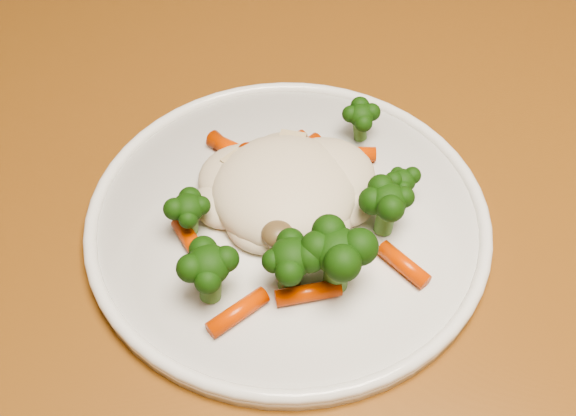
% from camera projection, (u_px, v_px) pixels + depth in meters
% --- Properties ---
extents(dining_table, '(1.25, 0.97, 0.75)m').
position_uv_depth(dining_table, '(171.00, 288.00, 0.64)').
color(dining_table, brown).
rests_on(dining_table, ground).
extents(plate, '(0.30, 0.30, 0.01)m').
position_uv_depth(plate, '(288.00, 220.00, 0.54)').
color(plate, white).
rests_on(plate, dining_table).
extents(meal, '(0.19, 0.19, 0.05)m').
position_uv_depth(meal, '(292.00, 202.00, 0.52)').
color(meal, beige).
rests_on(meal, plate).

